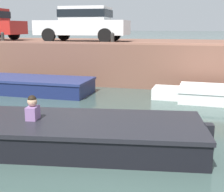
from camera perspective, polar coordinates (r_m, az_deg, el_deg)
name	(u,v)px	position (r m, az deg, el deg)	size (l,w,h in m)	color
ground_plane	(143,136)	(6.91, 5.68, -7.23)	(400.00, 400.00, 0.00)	#384C47
far_quay_wall	(171,60)	(14.73, 10.76, 6.49)	(60.00, 6.00, 1.68)	brown
far_wall_coping	(167,44)	(11.80, 9.94, 9.36)	(60.00, 0.24, 0.08)	#925F4C
boat_moored_west_navy	(28,85)	(11.72, -15.18, 1.96)	(5.09, 1.75, 0.54)	navy
motorboat_passing	(59,133)	(6.29, -9.71, -6.69)	(6.28, 2.64, 1.03)	black
car_left_inner_white	(84,23)	(14.56, -5.18, 13.22)	(4.17, 1.99, 1.54)	white
mooring_bollard_west	(3,37)	(14.26, -19.37, 10.16)	(0.15, 0.15, 0.45)	#2D2B28
mooring_bollard_mid	(112,38)	(12.27, 0.09, 10.58)	(0.15, 0.15, 0.45)	#2D2B28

